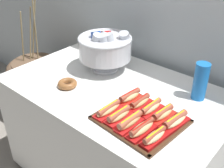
{
  "coord_description": "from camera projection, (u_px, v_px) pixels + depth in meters",
  "views": [
    {
      "loc": [
        0.94,
        -1.12,
        1.69
      ],
      "look_at": [
        -0.01,
        -0.02,
        0.83
      ],
      "focal_mm": 44.56,
      "sensor_mm": 36.0,
      "label": 1
    }
  ],
  "objects": [
    {
      "name": "buffet_table",
      "position": [
        115.0,
        135.0,
        1.9
      ],
      "size": [
        1.39,
        0.86,
        0.8
      ],
      "color": "white",
      "rests_on": "ground_plane"
    },
    {
      "name": "floor_vase",
      "position": [
        39.0,
        91.0,
        2.63
      ],
      "size": [
        0.59,
        0.59,
        1.17
      ],
      "color": "brown",
      "rests_on": "ground_plane"
    },
    {
      "name": "serving_tray",
      "position": [
        140.0,
        120.0,
        1.43
      ],
      "size": [
        0.43,
        0.39,
        0.01
      ],
      "color": "#472B19",
      "rests_on": "buffet_table"
    },
    {
      "name": "hot_dog_0",
      "position": [
        109.0,
        110.0,
        1.45
      ],
      "size": [
        0.07,
        0.18,
        0.06
      ],
      "color": "red",
      "rests_on": "serving_tray"
    },
    {
      "name": "hot_dog_1",
      "position": [
        119.0,
        116.0,
        1.41
      ],
      "size": [
        0.07,
        0.17,
        0.06
      ],
      "color": "red",
      "rests_on": "serving_tray"
    },
    {
      "name": "hot_dog_2",
      "position": [
        130.0,
        122.0,
        1.36
      ],
      "size": [
        0.07,
        0.18,
        0.06
      ],
      "color": "red",
      "rests_on": "serving_tray"
    },
    {
      "name": "hot_dog_3",
      "position": [
        142.0,
        129.0,
        1.31
      ],
      "size": [
        0.08,
        0.18,
        0.06
      ],
      "color": "#B21414",
      "rests_on": "serving_tray"
    },
    {
      "name": "hot_dog_4",
      "position": [
        154.0,
        137.0,
        1.27
      ],
      "size": [
        0.07,
        0.16,
        0.06
      ],
      "color": "#B21414",
      "rests_on": "serving_tray"
    },
    {
      "name": "hot_dog_5",
      "position": [
        130.0,
        97.0,
        1.55
      ],
      "size": [
        0.08,
        0.16,
        0.06
      ],
      "color": "red",
      "rests_on": "serving_tray"
    },
    {
      "name": "hot_dog_6",
      "position": [
        140.0,
        103.0,
        1.51
      ],
      "size": [
        0.07,
        0.16,
        0.06
      ],
      "color": "red",
      "rests_on": "serving_tray"
    },
    {
      "name": "hot_dog_7",
      "position": [
        151.0,
        108.0,
        1.46
      ],
      "size": [
        0.07,
        0.17,
        0.06
      ],
      "color": "red",
      "rests_on": "serving_tray"
    },
    {
      "name": "hot_dog_8",
      "position": [
        163.0,
        114.0,
        1.41
      ],
      "size": [
        0.08,
        0.16,
        0.06
      ],
      "color": "red",
      "rests_on": "serving_tray"
    },
    {
      "name": "hot_dog_9",
      "position": [
        175.0,
        121.0,
        1.37
      ],
      "size": [
        0.09,
        0.18,
        0.06
      ],
      "color": "#B21414",
      "rests_on": "serving_tray"
    },
    {
      "name": "punch_bowl",
      "position": [
        105.0,
        47.0,
        1.82
      ],
      "size": [
        0.36,
        0.36,
        0.28
      ],
      "color": "silver",
      "rests_on": "buffet_table"
    },
    {
      "name": "cup_stack",
      "position": [
        201.0,
        81.0,
        1.55
      ],
      "size": [
        0.08,
        0.08,
        0.22
      ],
      "color": "blue",
      "rests_on": "buffet_table"
    },
    {
      "name": "donut",
      "position": [
        67.0,
        84.0,
        1.71
      ],
      "size": [
        0.12,
        0.12,
        0.04
      ],
      "color": "brown",
      "rests_on": "buffet_table"
    }
  ]
}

